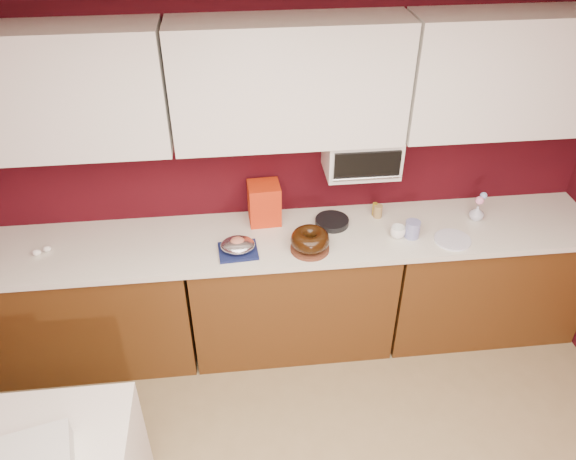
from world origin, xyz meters
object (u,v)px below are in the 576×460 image
at_px(bundt_cake, 310,239).
at_px(pandoro_box, 264,203).
at_px(coffee_mug, 398,231).
at_px(blue_jar, 412,229).
at_px(flower_vase, 477,212).
at_px(foil_ham_nest, 238,245).
at_px(toaster_oven, 361,153).

distance_m(bundt_cake, pandoro_box, 0.43).
bearing_deg(bundt_cake, coffee_mug, 7.17).
relative_size(coffee_mug, blue_jar, 0.83).
xyz_separation_m(coffee_mug, flower_vase, (0.57, 0.14, 0.01)).
xyz_separation_m(foil_ham_nest, pandoro_box, (0.19, 0.32, 0.08)).
xyz_separation_m(bundt_cake, blue_jar, (0.66, 0.07, -0.02)).
bearing_deg(bundt_cake, flower_vase, 10.40).
height_order(bundt_cake, foil_ham_nest, bundt_cake).
bearing_deg(blue_jar, bundt_cake, -174.23).
relative_size(toaster_oven, flower_vase, 3.93).
relative_size(toaster_oven, foil_ham_nest, 2.16).
bearing_deg(bundt_cake, pandoro_box, 125.75).
xyz_separation_m(pandoro_box, blue_jar, (0.91, -0.28, -0.08)).
distance_m(bundt_cake, blue_jar, 0.66).
relative_size(toaster_oven, bundt_cake, 1.90).
distance_m(foil_ham_nest, flower_vase, 1.59).
height_order(toaster_oven, blue_jar, toaster_oven).
xyz_separation_m(toaster_oven, pandoro_box, (-0.61, 0.03, -0.34)).
bearing_deg(toaster_oven, foil_ham_nest, -159.55).
height_order(blue_jar, flower_vase, flower_vase).
relative_size(bundt_cake, foil_ham_nest, 1.14).
bearing_deg(toaster_oven, blue_jar, -40.00).
relative_size(blue_jar, flower_vase, 0.97).
relative_size(foil_ham_nest, blue_jar, 1.87).
distance_m(bundt_cake, coffee_mug, 0.57).
bearing_deg(coffee_mug, pandoro_box, 161.37).
height_order(bundt_cake, coffee_mug, bundt_cake).
height_order(toaster_oven, pandoro_box, toaster_oven).
relative_size(bundt_cake, blue_jar, 2.12).
relative_size(foil_ham_nest, coffee_mug, 2.26).
relative_size(pandoro_box, blue_jar, 2.45).
distance_m(pandoro_box, flower_vase, 1.40).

